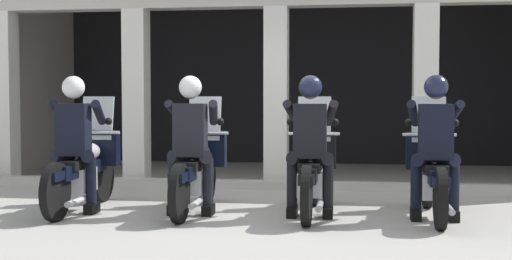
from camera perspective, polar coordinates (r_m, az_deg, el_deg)
The scene contains 11 objects.
ground_plane at distance 11.33m, azimuth 2.16°, elevation -4.04°, with size 80.00×80.00×0.00m, color #A8A59E.
station_building at distance 12.60m, azimuth 2.73°, elevation 6.02°, with size 9.88×4.06×3.28m.
kerb_strip at distance 10.18m, azimuth 1.34°, elevation -4.49°, with size 9.38×0.24×0.12m, color #B7B5AD.
motorcycle_far_left at distance 8.62m, azimuth -13.78°, elevation -2.98°, with size 0.62×2.04×1.35m.
police_officer_far_left at distance 8.32m, azimuth -14.56°, elevation -0.17°, with size 0.63×0.61×1.58m.
motorcycle_center_left at distance 8.28m, azimuth -4.84°, elevation -3.14°, with size 0.62×2.04×1.35m.
police_officer_center_left at distance 7.97m, azimuth -5.32°, elevation -0.22°, with size 0.63×0.61×1.58m.
motorcycle_center_right at distance 8.10m, azimuth 4.57°, elevation -3.28°, with size 0.62×2.04×1.35m.
police_officer_center_right at distance 7.78m, azimuth 4.44°, elevation -0.29°, with size 0.63×0.61×1.58m.
motorcycle_far_right at distance 8.14m, azimuth 14.16°, elevation -3.33°, with size 0.62×2.04×1.35m.
police_officer_far_right at distance 7.82m, azimuth 14.40°, elevation -0.36°, with size 0.63×0.61×1.58m.
Camera 1 is at (1.19, -8.18, 1.37)m, focal length 49.12 mm.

